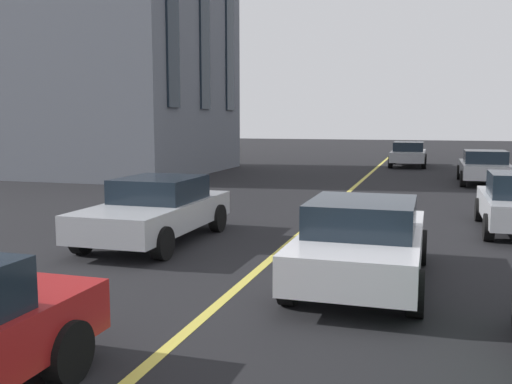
# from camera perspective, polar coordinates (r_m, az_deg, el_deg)

# --- Properties ---
(lane_centre_line) EXTENTS (80.00, 0.16, 0.01)m
(lane_centre_line) POSITION_cam_1_polar(r_m,az_deg,el_deg) (16.66, 6.94, -1.88)
(lane_centre_line) COLOR #D8C64C
(lane_centre_line) RESTS_ON ground_plane
(car_silver_trailing) EXTENTS (4.40, 1.95, 1.37)m
(car_silver_trailing) POSITION_cam_1_polar(r_m,az_deg,el_deg) (33.40, 14.78, 3.66)
(car_silver_trailing) COLOR #B7BABF
(car_silver_trailing) RESTS_ON ground_plane
(car_silver_parked_b) EXTENTS (4.40, 1.95, 1.37)m
(car_silver_parked_b) POSITION_cam_1_polar(r_m,az_deg,el_deg) (25.25, 21.58, 2.34)
(car_silver_parked_b) COLOR #B7BABF
(car_silver_parked_b) RESTS_ON ground_plane
(car_white_far) EXTENTS (4.40, 1.95, 1.37)m
(car_white_far) POSITION_cam_1_polar(r_m,az_deg,el_deg) (9.38, 10.47, -4.68)
(car_white_far) COLOR silver
(car_white_far) RESTS_ON ground_plane
(car_silver_parked_a) EXTENTS (4.40, 1.95, 1.37)m
(car_silver_parked_a) POSITION_cam_1_polar(r_m,az_deg,el_deg) (12.56, -9.77, -1.67)
(car_silver_parked_a) COLOR #B7BABF
(car_silver_parked_a) RESTS_ON ground_plane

